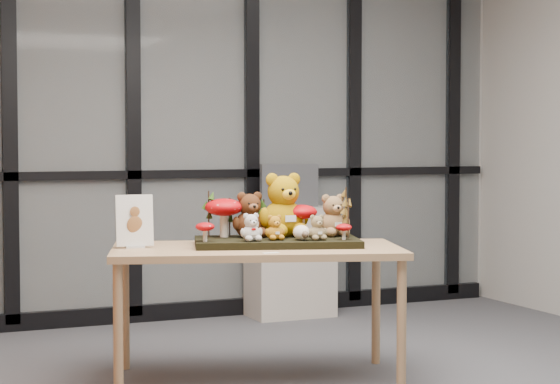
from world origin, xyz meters
name	(u,v)px	position (x,y,z in m)	size (l,w,h in m)	color
room_shell	(352,63)	(0.00, 0.00, 1.68)	(5.00, 5.00, 5.00)	#B2AFA8
glass_partition	(194,123)	(0.00, 2.47, 1.42)	(4.90, 0.06, 2.78)	#2D383F
display_table	(257,259)	(-0.30, 0.53, 0.66)	(1.70, 1.20, 0.72)	tan
diorama_tray	(277,242)	(-0.17, 0.55, 0.74)	(0.89, 0.44, 0.04)	black
bear_pooh_yellow	(283,202)	(-0.10, 0.64, 0.95)	(0.30, 0.27, 0.39)	#A87906
bear_brown_medium	(250,212)	(-0.28, 0.69, 0.90)	(0.21, 0.19, 0.27)	#482410
bear_tan_back	(333,213)	(0.17, 0.56, 0.89)	(0.20, 0.18, 0.26)	olive
bear_small_yellow	(275,226)	(-0.22, 0.48, 0.84)	(0.11, 0.10, 0.15)	#B57214
bear_white_bow	(251,226)	(-0.35, 0.47, 0.84)	(0.13, 0.11, 0.16)	silver
bear_beige_small	(317,226)	(-0.01, 0.38, 0.84)	(0.12, 0.10, 0.15)	olive
plush_cream_hedgehog	(302,232)	(-0.09, 0.41, 0.81)	(0.07, 0.06, 0.09)	white
mushroom_back_left	(224,216)	(-0.41, 0.74, 0.88)	(0.21, 0.21, 0.24)	#A9050A
mushroom_back_right	(301,219)	(0.00, 0.60, 0.86)	(0.18, 0.18, 0.20)	#A9050A
mushroom_front_left	(205,231)	(-0.59, 0.55, 0.82)	(0.10, 0.10, 0.11)	#A9050A
mushroom_front_right	(344,231)	(0.13, 0.34, 0.81)	(0.09, 0.09, 0.10)	#A9050A
sprig_green_far_left	(209,214)	(-0.49, 0.77, 0.89)	(0.05, 0.05, 0.26)	#183B0D
sprig_green_mid_left	(230,217)	(-0.36, 0.78, 0.87)	(0.05, 0.05, 0.21)	#183B0D
sprig_dry_far_right	(346,212)	(0.23, 0.52, 0.90)	(0.05, 0.05, 0.27)	brown
sprig_dry_mid_right	(348,218)	(0.19, 0.41, 0.87)	(0.05, 0.05, 0.22)	brown
sprig_green_centre	(264,217)	(-0.17, 0.73, 0.86)	(0.05, 0.05, 0.20)	#183B0D
sign_holder	(135,223)	(-0.91, 0.74, 0.85)	(0.20, 0.07, 0.28)	silver
label_card	(271,253)	(-0.35, 0.22, 0.72)	(0.09, 0.03, 0.00)	white
cabinet	(290,262)	(0.67, 2.25, 0.40)	(0.60, 0.35, 0.80)	#B5ACA2
monitor	(289,186)	(0.67, 2.27, 0.96)	(0.45, 0.05, 0.32)	#47494E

